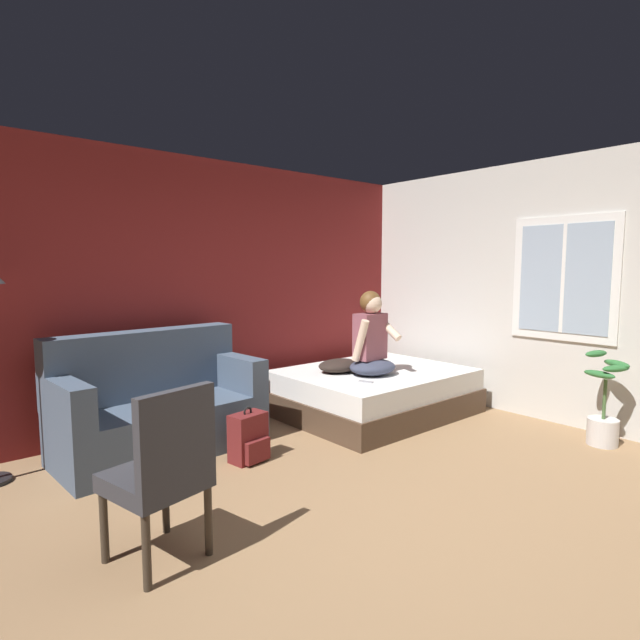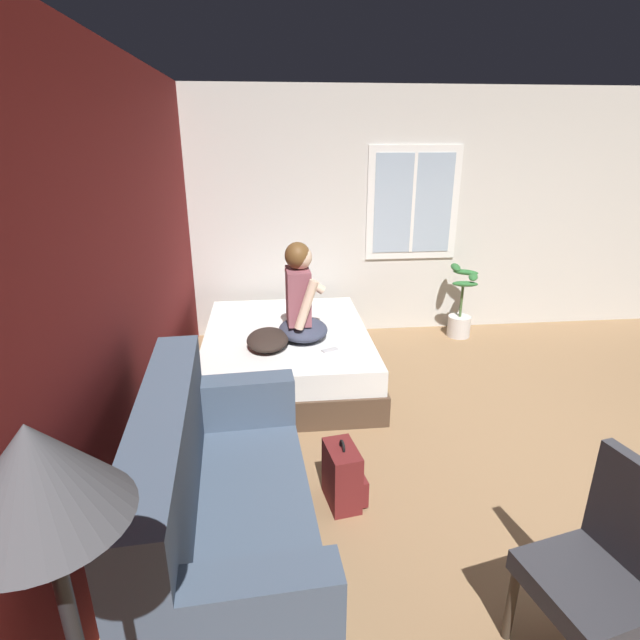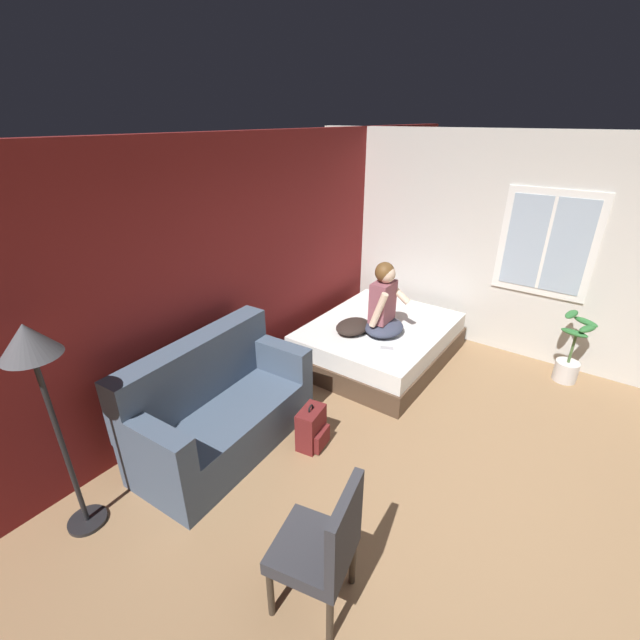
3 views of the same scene
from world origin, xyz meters
TOP-DOWN VIEW (x-y plane):
  - ground_plane at (0.00, 0.00)m, footprint 40.00×40.00m
  - wall_back_accent at (0.00, 2.95)m, footprint 11.02×0.16m
  - wall_side_with_window at (3.09, 0.01)m, footprint 0.19×7.13m
  - bed at (1.84, 1.88)m, footprint 1.96×1.56m
  - couch at (-0.42, 2.32)m, footprint 1.75×0.93m
  - side_chair at (-1.07, 0.67)m, footprint 0.55×0.55m
  - person_seated at (1.66, 1.75)m, footprint 0.53×0.46m
  - backpack at (0.05, 1.60)m, footprint 0.33×0.27m
  - throw_pillow at (1.48, 2.05)m, footprint 0.51×0.40m
  - cell_phone at (1.35, 1.52)m, footprint 0.12×0.16m
  - floor_lamp at (-1.65, 2.48)m, footprint 0.36×0.36m
  - potted_plant at (2.69, -0.15)m, footprint 0.39×0.37m

SIDE VIEW (x-z plane):
  - ground_plane at x=0.00m, z-range 0.00..0.00m
  - backpack at x=0.05m, z-range -0.04..0.42m
  - bed at x=1.84m, z-range 0.00..0.48m
  - potted_plant at x=2.69m, z-range -0.12..0.73m
  - couch at x=-0.42m, z-range -0.13..0.91m
  - cell_phone at x=1.35m, z-range 0.48..0.49m
  - side_chair at x=-1.07m, z-range 0.04..1.02m
  - throw_pillow at x=1.48m, z-range 0.48..0.62m
  - person_seated at x=1.66m, z-range 0.40..1.27m
  - wall_back_accent at x=0.00m, z-range 0.00..2.70m
  - wall_side_with_window at x=3.09m, z-range 0.00..2.70m
  - floor_lamp at x=-1.65m, z-range 0.58..2.28m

